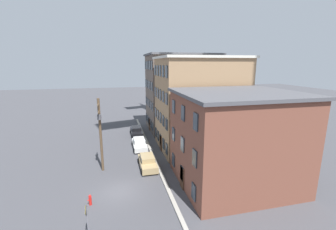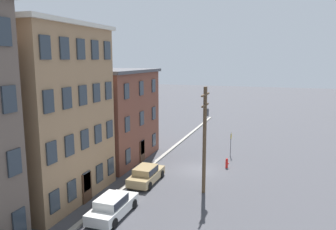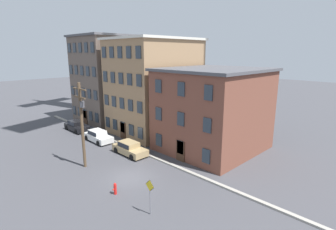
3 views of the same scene
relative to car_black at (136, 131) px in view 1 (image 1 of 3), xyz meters
name	(u,v)px [view 1 (image 1 of 3)]	position (x,y,z in m)	size (l,w,h in m)	color
ground_plane	(120,191)	(17.25, -3.31, -0.75)	(200.00, 200.00, 0.00)	#424247
kerb_strip	(166,185)	(17.25, 1.19, -0.67)	(56.00, 0.36, 0.16)	#9E998E
apartment_corner	(181,92)	(-2.35, 8.65, 6.10)	(9.51, 12.43, 13.68)	#66564C
apartment_midblock	(199,104)	(7.81, 8.20, 5.73)	(9.52, 11.54, 12.92)	#9E7A56
apartment_far	(235,138)	(17.98, 8.11, 3.94)	(10.37, 11.34, 9.35)	brown
car_black	(136,131)	(0.00, 0.00, 0.00)	(4.40, 1.92, 1.43)	black
car_white	(139,143)	(6.39, -0.21, 0.00)	(4.40, 1.92, 1.43)	silver
car_tan	(148,161)	(12.75, 0.02, 0.00)	(4.40, 1.92, 1.43)	tan
caution_sign	(87,217)	(22.78, -5.65, 0.99)	(0.86, 0.08, 2.64)	slate
utility_pole	(100,131)	(12.31, -5.08, 3.95)	(2.40, 0.44, 8.35)	brown
fire_hydrant	(90,200)	(18.77, -5.88, -0.27)	(0.24, 0.34, 0.96)	red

